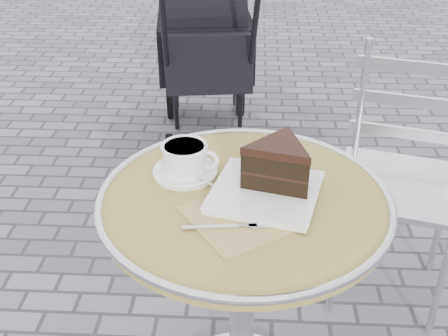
# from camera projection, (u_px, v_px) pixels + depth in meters

# --- Properties ---
(cafe_table) EXTENTS (0.72, 0.72, 0.74)m
(cafe_table) POSITION_uv_depth(u_px,v_px,m) (243.00, 250.00, 1.44)
(cafe_table) COLOR silver
(cafe_table) RESTS_ON ground
(cappuccino_set) EXTENTS (0.17, 0.16, 0.08)m
(cappuccino_set) POSITION_uv_depth(u_px,v_px,m) (186.00, 161.00, 1.43)
(cappuccino_set) COLOR white
(cappuccino_set) RESTS_ON cafe_table
(cake_plate_set) EXTENTS (0.38, 0.41, 0.13)m
(cake_plate_set) POSITION_uv_depth(u_px,v_px,m) (275.00, 171.00, 1.34)
(cake_plate_set) COLOR tan
(cake_plate_set) RESTS_ON cafe_table
(bistro_chair) EXTENTS (0.50, 0.50, 0.91)m
(bistro_chair) POSITION_uv_depth(u_px,v_px,m) (406.00, 148.00, 1.92)
(bistro_chair) COLOR silver
(bistro_chair) RESTS_ON ground
(baby_stroller) EXTENTS (0.57, 1.04, 1.03)m
(baby_stroller) POSITION_uv_depth(u_px,v_px,m) (206.00, 56.00, 3.00)
(baby_stroller) COLOR black
(baby_stroller) RESTS_ON ground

